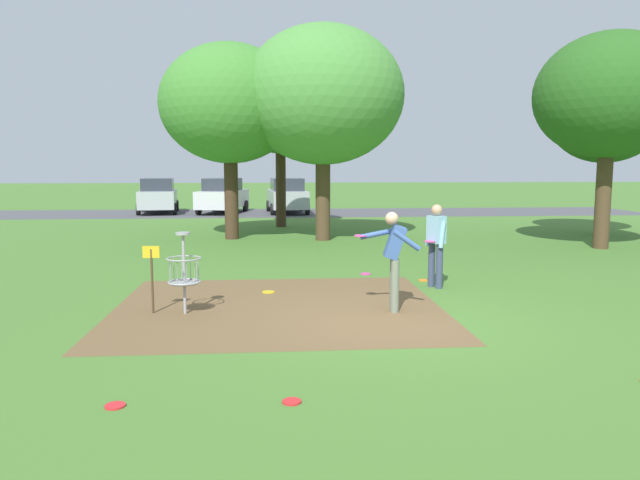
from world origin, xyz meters
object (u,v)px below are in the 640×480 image
object	(u,v)px
tree_mid_left	(323,96)
parked_car_center_left	(223,196)
frisbee_by_tee	(423,280)
player_foreground_watching	(436,241)
parked_car_center_right	(287,196)
tree_mid_right	(606,117)
frisbee_far_right	(269,292)
disc_golf_basket	(180,270)
parked_car_leftmost	(158,196)
tree_near_left	(230,104)
frisbee_mid_grass	(366,274)
tree_near_right	(280,121)
frisbee_far_left	(292,402)
tree_mid_center	(609,96)
player_throwing	(394,254)
frisbee_near_basket	(115,406)

from	to	relation	value
tree_mid_left	parked_car_center_left	xyz separation A→B (m)	(-4.30, 11.98, -3.84)
frisbee_by_tee	parked_car_center_left	xyz separation A→B (m)	(-5.87, 19.28, 0.91)
player_foreground_watching	parked_car_center_right	size ratio (longest dim) A/B	0.39
tree_mid_right	parked_car_center_right	world-z (taller)	tree_mid_right
tree_mid_right	frisbee_far_right	bearing A→B (deg)	-142.79
disc_golf_basket	tree_mid_left	xyz separation A→B (m)	(3.24, 9.83, 4.01)
player_foreground_watching	parked_car_leftmost	world-z (taller)	parked_car_leftmost
tree_near_left	parked_car_center_left	distance (m)	12.02
tree_mid_right	frisbee_mid_grass	bearing A→B (deg)	-143.28
tree_near_right	tree_mid_right	xyz separation A→B (m)	(11.58, -3.64, -0.07)
frisbee_far_left	tree_mid_center	distance (m)	15.43
disc_golf_basket	tree_mid_center	world-z (taller)	tree_mid_center
player_throwing	frisbee_far_right	distance (m)	2.89
frisbee_mid_grass	frisbee_far_right	distance (m)	2.88
player_foreground_watching	frisbee_mid_grass	world-z (taller)	player_foreground_watching
frisbee_mid_grass	frisbee_far_left	xyz separation A→B (m)	(-1.95, -7.34, 0.00)
frisbee_mid_grass	frisbee_far_right	world-z (taller)	same
parked_car_center_right	frisbee_near_basket	bearing A→B (deg)	-95.51
disc_golf_basket	frisbee_far_right	bearing A→B (deg)	47.36
player_throwing	frisbee_mid_grass	distance (m)	3.62
disc_golf_basket	tree_near_right	bearing A→B (deg)	82.42
player_foreground_watching	frisbee_by_tee	distance (m)	1.21
parked_car_center_right	frisbee_far_right	bearing A→B (deg)	-92.56
parked_car_leftmost	parked_car_center_left	xyz separation A→B (m)	(3.41, -0.25, 0.00)
frisbee_by_tee	parked_car_leftmost	distance (m)	21.65
disc_golf_basket	player_foreground_watching	size ratio (longest dim) A/B	0.81
player_throwing	frisbee_near_basket	size ratio (longest dim) A/B	8.08
disc_golf_basket	tree_mid_right	distance (m)	17.58
parked_car_leftmost	parked_car_center_left	bearing A→B (deg)	-4.25
player_foreground_watching	frisbee_far_left	size ratio (longest dim) A/B	8.34
disc_golf_basket	tree_mid_left	size ratio (longest dim) A/B	0.20
frisbee_far_right	tree_mid_right	distance (m)	15.69
player_throwing	frisbee_far_left	bearing A→B (deg)	-115.95
frisbee_by_tee	tree_near_right	xyz separation A→B (m)	(-2.91, 11.83, 4.28)
frisbee_near_basket	parked_car_leftmost	size ratio (longest dim) A/B	0.05
tree_mid_right	parked_car_leftmost	bearing A→B (deg)	147.72
frisbee_far_right	tree_mid_center	distance (m)	12.31
frisbee_near_basket	tree_mid_center	xyz separation A→B (m)	(11.58, 11.04, 4.51)
frisbee_near_basket	frisbee_by_tee	xyz separation A→B (m)	(4.92, 6.43, 0.00)
frisbee_far_right	tree_mid_center	size ratio (longest dim) A/B	0.04
frisbee_far_right	frisbee_near_basket	bearing A→B (deg)	-105.90
parked_car_center_left	frisbee_near_basket	bearing A→B (deg)	-87.88
parked_car_center_left	tree_near_right	bearing A→B (deg)	-68.27
frisbee_mid_grass	frisbee_far_right	xyz separation A→B (m)	(-2.23, -1.82, 0.00)
tree_near_left	parked_car_leftmost	size ratio (longest dim) A/B	1.49
disc_golf_basket	player_throwing	xyz separation A→B (m)	(3.60, -0.08, 0.23)
frisbee_far_right	parked_car_center_right	size ratio (longest dim) A/B	0.06
frisbee_near_basket	parked_car_center_left	bearing A→B (deg)	92.12
parked_car_center_right	frisbee_by_tee	bearing A→B (deg)	-82.60
frisbee_far_left	parked_car_center_left	world-z (taller)	parked_car_center_left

